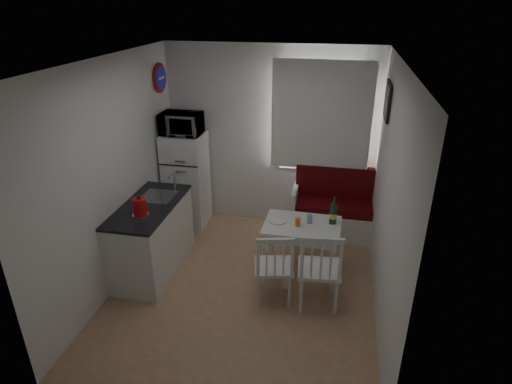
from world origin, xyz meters
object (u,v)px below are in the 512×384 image
chair_right (319,264)px  microwave (181,124)px  kitchen_counter (152,237)px  chair_left (272,262)px  dining_table (302,230)px  wine_bottle (333,210)px  fridge (187,180)px  bench (339,213)px  kettle (140,207)px

chair_right → microwave: bearing=136.5°
kitchen_counter → chair_left: size_ratio=2.65×
dining_table → chair_right: bearing=-68.2°
dining_table → wine_bottle: bearing=17.3°
chair_left → fridge: bearing=120.4°
microwave → chair_right: bearing=-37.8°
kitchen_counter → dining_table: size_ratio=1.43×
chair_left → chair_right: bearing=-14.0°
bench → wine_bottle: size_ratio=3.95×
dining_table → kettle: bearing=-160.4°
chair_left → chair_right: 0.50m
microwave → kettle: bearing=-88.9°
dining_table → chair_right: 0.71m
fridge → wine_bottle: bearing=-22.0°
kitchen_counter → chair_right: (2.07, -0.39, 0.14)m
kitchen_counter → chair_left: 1.62m
dining_table → microwave: 2.23m
fridge → kettle: size_ratio=5.72×
chair_left → chair_right: chair_right is taller
dining_table → fridge: (-1.80, 0.97, 0.10)m
kitchen_counter → chair_left: bearing=-13.8°
dining_table → chair_left: size_ratio=1.85×
chair_right → wine_bottle: (0.10, 0.77, 0.25)m
kettle → bench: bearing=37.1°
bench → kitchen_counter: bearing=-148.9°
dining_table → kettle: kettle is taller
kitchen_counter → dining_table: 1.84m
kitchen_counter → bench: kitchen_counter is taller
kettle → dining_table: bearing=18.2°
chair_right → kettle: size_ratio=2.11×
dining_table → wine_bottle: 0.44m
kitchen_counter → microwave: bearing=89.1°
bench → chair_left: size_ratio=2.72×
microwave → kettle: (0.03, -1.50, -0.54)m
dining_table → chair_right: size_ratio=1.77×
kitchen_counter → dining_table: kitchen_counter is taller
bench → microwave: 2.55m
dining_table → chair_left: bearing=-109.3°
chair_right → fridge: (-2.05, 1.64, 0.11)m
fridge → microwave: bearing=-90.0°
microwave → kettle: microwave is taller
dining_table → wine_bottle: (0.35, 0.10, 0.25)m
fridge → kettle: 1.58m
bench → chair_left: bench is taller
kitchen_counter → wine_bottle: kitchen_counter is taller
chair_left → chair_right: (0.50, -0.01, 0.05)m
bench → kettle: bearing=-142.9°
microwave → kitchen_counter: bearing=-90.9°
bench → chair_right: 1.78m
bench → microwave: (-2.23, -0.16, 1.24)m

